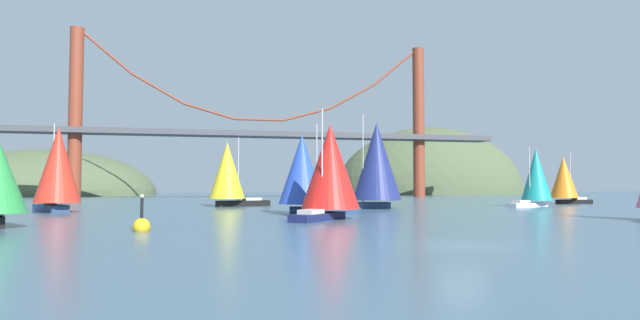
{
  "coord_description": "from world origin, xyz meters",
  "views": [
    {
      "loc": [
        -12.61,
        -24.05,
        3.02
      ],
      "look_at": [
        0.0,
        31.97,
        5.71
      ],
      "focal_mm": 29.47,
      "sensor_mm": 36.0,
      "label": 1
    }
  ],
  "objects_px": {
    "sailboat_yellow_sail": "(228,172)",
    "channel_buoy": "(142,225)",
    "sailboat_red_spinnaker": "(330,168)",
    "sailboat_navy_sail": "(376,163)",
    "sailboat_scarlet_sail": "(58,167)",
    "sailboat_teal_sail": "(536,176)",
    "sailboat_blue_spinnaker": "(304,172)",
    "sailboat_orange_sail": "(564,178)"
  },
  "relations": [
    {
      "from": "sailboat_scarlet_sail",
      "to": "sailboat_teal_sail",
      "type": "relative_size",
      "value": 1.2
    },
    {
      "from": "sailboat_navy_sail",
      "to": "channel_buoy",
      "type": "height_order",
      "value": "sailboat_navy_sail"
    },
    {
      "from": "sailboat_scarlet_sail",
      "to": "sailboat_orange_sail",
      "type": "bearing_deg",
      "value": 7.79
    },
    {
      "from": "channel_buoy",
      "to": "sailboat_orange_sail",
      "type": "bearing_deg",
      "value": 31.29
    },
    {
      "from": "sailboat_blue_spinnaker",
      "to": "sailboat_teal_sail",
      "type": "bearing_deg",
      "value": 17.59
    },
    {
      "from": "sailboat_red_spinnaker",
      "to": "sailboat_orange_sail",
      "type": "bearing_deg",
      "value": 31.08
    },
    {
      "from": "sailboat_scarlet_sail",
      "to": "channel_buoy",
      "type": "relative_size",
      "value": 3.73
    },
    {
      "from": "sailboat_scarlet_sail",
      "to": "sailboat_yellow_sail",
      "type": "xyz_separation_m",
      "value": [
        18.96,
        11.32,
        -0.26
      ]
    },
    {
      "from": "sailboat_scarlet_sail",
      "to": "sailboat_teal_sail",
      "type": "bearing_deg",
      "value": 1.42
    },
    {
      "from": "sailboat_red_spinnaker",
      "to": "sailboat_orange_sail",
      "type": "distance_m",
      "value": 51.92
    },
    {
      "from": "sailboat_red_spinnaker",
      "to": "sailboat_navy_sail",
      "type": "distance_m",
      "value": 21.42
    },
    {
      "from": "sailboat_scarlet_sail",
      "to": "sailboat_teal_sail",
      "type": "height_order",
      "value": "sailboat_scarlet_sail"
    },
    {
      "from": "sailboat_blue_spinnaker",
      "to": "sailboat_yellow_sail",
      "type": "bearing_deg",
      "value": 107.64
    },
    {
      "from": "channel_buoy",
      "to": "sailboat_yellow_sail",
      "type": "bearing_deg",
      "value": 79.0
    },
    {
      "from": "sailboat_navy_sail",
      "to": "sailboat_teal_sail",
      "type": "bearing_deg",
      "value": 0.08
    },
    {
      "from": "sailboat_scarlet_sail",
      "to": "sailboat_red_spinnaker",
      "type": "bearing_deg",
      "value": -32.88
    },
    {
      "from": "sailboat_yellow_sail",
      "to": "sailboat_blue_spinnaker",
      "type": "height_order",
      "value": "sailboat_yellow_sail"
    },
    {
      "from": "sailboat_scarlet_sail",
      "to": "sailboat_teal_sail",
      "type": "xyz_separation_m",
      "value": [
        60.07,
        1.49,
        -0.77
      ]
    },
    {
      "from": "sailboat_red_spinnaker",
      "to": "sailboat_navy_sail",
      "type": "xyz_separation_m",
      "value": [
        10.61,
        18.55,
        1.35
      ]
    },
    {
      "from": "sailboat_navy_sail",
      "to": "sailboat_blue_spinnaker",
      "type": "xyz_separation_m",
      "value": [
        -11.5,
        -10.9,
        -1.53
      ]
    },
    {
      "from": "sailboat_orange_sail",
      "to": "sailboat_blue_spinnaker",
      "type": "xyz_separation_m",
      "value": [
        -45.36,
        -19.15,
        0.28
      ]
    },
    {
      "from": "sailboat_yellow_sail",
      "to": "channel_buoy",
      "type": "distance_m",
      "value": 38.61
    },
    {
      "from": "sailboat_teal_sail",
      "to": "sailboat_blue_spinnaker",
      "type": "bearing_deg",
      "value": -162.41
    },
    {
      "from": "sailboat_yellow_sail",
      "to": "sailboat_teal_sail",
      "type": "bearing_deg",
      "value": -13.45
    },
    {
      "from": "sailboat_yellow_sail",
      "to": "sailboat_blue_spinnaker",
      "type": "relative_size",
      "value": 1.03
    },
    {
      "from": "sailboat_scarlet_sail",
      "to": "channel_buoy",
      "type": "xyz_separation_m",
      "value": [
        11.63,
        -26.33,
        -4.59
      ]
    },
    {
      "from": "channel_buoy",
      "to": "sailboat_teal_sail",
      "type": "bearing_deg",
      "value": 29.87
    },
    {
      "from": "sailboat_yellow_sail",
      "to": "sailboat_scarlet_sail",
      "type": "bearing_deg",
      "value": -149.15
    },
    {
      "from": "sailboat_navy_sail",
      "to": "sailboat_blue_spinnaker",
      "type": "height_order",
      "value": "sailboat_navy_sail"
    },
    {
      "from": "sailboat_red_spinnaker",
      "to": "channel_buoy",
      "type": "height_order",
      "value": "sailboat_red_spinnaker"
    },
    {
      "from": "sailboat_navy_sail",
      "to": "sailboat_teal_sail",
      "type": "relative_size",
      "value": 1.47
    },
    {
      "from": "sailboat_teal_sail",
      "to": "channel_buoy",
      "type": "distance_m",
      "value": 55.99
    },
    {
      "from": "sailboat_yellow_sail",
      "to": "sailboat_teal_sail",
      "type": "xyz_separation_m",
      "value": [
        41.11,
        -9.84,
        -0.52
      ]
    },
    {
      "from": "sailboat_yellow_sail",
      "to": "channel_buoy",
      "type": "bearing_deg",
      "value": -101.0
    },
    {
      "from": "sailboat_blue_spinnaker",
      "to": "sailboat_teal_sail",
      "type": "xyz_separation_m",
      "value": [
        34.51,
        10.94,
        -0.1
      ]
    },
    {
      "from": "sailboat_red_spinnaker",
      "to": "sailboat_yellow_sail",
      "type": "xyz_separation_m",
      "value": [
        -7.5,
        28.42,
        0.23
      ]
    },
    {
      "from": "sailboat_teal_sail",
      "to": "sailboat_red_spinnaker",
      "type": "bearing_deg",
      "value": -151.06
    },
    {
      "from": "sailboat_navy_sail",
      "to": "sailboat_orange_sail",
      "type": "bearing_deg",
      "value": 13.69
    },
    {
      "from": "sailboat_red_spinnaker",
      "to": "sailboat_navy_sail",
      "type": "relative_size",
      "value": 0.8
    },
    {
      "from": "sailboat_red_spinnaker",
      "to": "sailboat_yellow_sail",
      "type": "bearing_deg",
      "value": 104.78
    },
    {
      "from": "sailboat_navy_sail",
      "to": "sailboat_scarlet_sail",
      "type": "relative_size",
      "value": 1.22
    },
    {
      "from": "sailboat_red_spinnaker",
      "to": "sailboat_scarlet_sail",
      "type": "distance_m",
      "value": 31.5
    }
  ]
}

